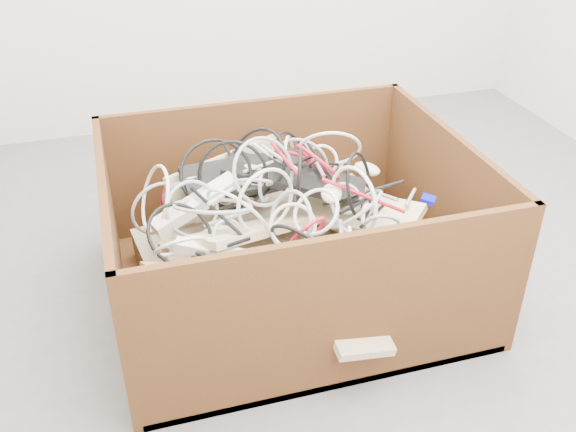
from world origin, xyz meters
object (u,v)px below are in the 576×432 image
object	(u,v)px
power_strip_left	(195,204)
power_strip_right	(219,254)
cardboard_box	(285,259)
vga_plug	(428,200)

from	to	relation	value
power_strip_left	power_strip_right	bearing A→B (deg)	-104.92
cardboard_box	vga_plug	world-z (taller)	cardboard_box
power_strip_right	vga_plug	distance (m)	0.74
power_strip_left	vga_plug	distance (m)	0.77
power_strip_right	vga_plug	world-z (taller)	power_strip_right
power_strip_left	power_strip_right	size ratio (longest dim) A/B	1.18
cardboard_box	power_strip_left	size ratio (longest dim) A/B	3.78
power_strip_left	vga_plug	bearing A→B (deg)	-31.32
cardboard_box	power_strip_left	xyz separation A→B (m)	(-0.29, 0.04, 0.24)
power_strip_left	power_strip_right	world-z (taller)	power_strip_left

